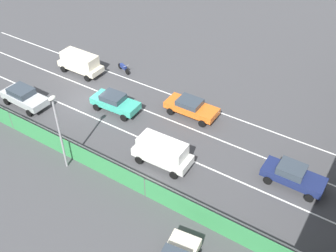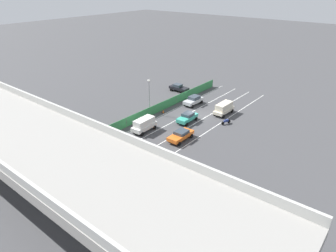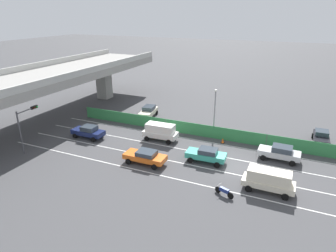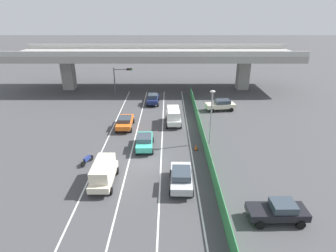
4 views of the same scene
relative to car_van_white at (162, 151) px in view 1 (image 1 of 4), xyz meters
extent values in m
plane|color=#424244|center=(-3.09, -10.20, -1.23)|extent=(300.00, 300.00, 0.00)
cube|color=silver|center=(-8.03, -5.97, -1.22)|extent=(0.14, 44.47, 0.01)
cube|color=silver|center=(-4.73, -5.97, -1.22)|extent=(0.14, 44.47, 0.01)
cube|color=silver|center=(-1.44, -5.97, -1.22)|extent=(0.14, 44.47, 0.01)
cube|color=silver|center=(1.85, -5.97, -1.22)|extent=(0.14, 44.47, 0.01)
cube|color=#338447|center=(3.32, -5.97, -0.39)|extent=(0.06, 40.47, 1.68)
cylinder|color=#4C514C|center=(3.32, -12.71, -0.39)|extent=(0.10, 0.10, 1.68)
cylinder|color=#4C514C|center=(3.32, 0.78, -0.39)|extent=(0.10, 0.10, 1.68)
cube|color=silver|center=(0.00, 0.00, -0.42)|extent=(1.94, 4.50, 0.66)
cube|color=silver|center=(0.00, 0.00, 0.43)|extent=(1.70, 3.70, 1.03)
cylinder|color=black|center=(-0.95, 1.48, -0.91)|extent=(0.24, 0.65, 0.64)
cylinder|color=black|center=(0.84, 1.54, -0.91)|extent=(0.24, 0.65, 0.64)
cylinder|color=black|center=(-0.84, -1.54, -0.91)|extent=(0.24, 0.65, 0.64)
cylinder|color=black|center=(0.95, -1.48, -0.91)|extent=(0.24, 0.65, 0.64)
cube|color=navy|center=(-3.21, 8.92, -0.45)|extent=(1.74, 4.37, 0.59)
cube|color=#333D47|center=(-3.21, 8.68, 0.14)|extent=(1.53, 1.85, 0.59)
cylinder|color=black|center=(-4.08, 10.41, -0.91)|extent=(0.22, 0.64, 0.64)
cylinder|color=black|center=(-2.34, 10.41, -0.91)|extent=(0.22, 0.64, 0.64)
cylinder|color=black|center=(-4.08, 7.44, -0.91)|extent=(0.22, 0.64, 0.64)
cylinder|color=black|center=(-2.34, 7.44, -0.91)|extent=(0.22, 0.64, 0.64)
cube|color=#B7BABC|center=(0.43, -14.41, -0.43)|extent=(1.93, 4.51, 0.63)
cube|color=#333D47|center=(0.42, -14.67, 0.17)|extent=(1.66, 2.14, 0.57)
cylinder|color=black|center=(-0.44, -12.87, -0.91)|extent=(0.24, 0.65, 0.64)
cylinder|color=black|center=(1.38, -12.91, -0.91)|extent=(0.24, 0.65, 0.64)
cylinder|color=black|center=(-0.52, -15.90, -0.91)|extent=(0.24, 0.65, 0.64)
cylinder|color=black|center=(1.30, -15.94, -0.91)|extent=(0.24, 0.65, 0.64)
cube|color=beige|center=(-6.45, -14.05, -0.47)|extent=(1.81, 4.65, 0.55)
cube|color=beige|center=(-6.45, -14.05, 0.34)|extent=(1.59, 3.81, 1.07)
cylinder|color=black|center=(-7.35, -12.47, -0.91)|extent=(0.22, 0.64, 0.64)
cylinder|color=black|center=(-5.55, -12.47, -0.91)|extent=(0.22, 0.64, 0.64)
cylinder|color=black|center=(-7.36, -15.63, -0.91)|extent=(0.22, 0.64, 0.64)
cylinder|color=black|center=(-5.55, -15.64, -0.91)|extent=(0.22, 0.64, 0.64)
cube|color=teal|center=(-3.34, -7.13, -0.44)|extent=(1.92, 4.40, 0.61)
cube|color=#333D47|center=(-3.33, -7.35, 0.12)|extent=(1.61, 2.01, 0.51)
cylinder|color=black|center=(-4.27, -5.69, -0.91)|extent=(0.25, 0.65, 0.64)
cylinder|color=black|center=(-2.53, -5.62, -0.91)|extent=(0.25, 0.65, 0.64)
cylinder|color=black|center=(-4.15, -8.64, -0.91)|extent=(0.25, 0.65, 0.64)
cylinder|color=black|center=(-2.41, -8.57, -0.91)|extent=(0.25, 0.65, 0.64)
cube|color=orange|center=(-6.37, -1.20, -0.47)|extent=(1.89, 4.63, 0.56)
cube|color=#333D47|center=(-6.37, -1.40, 0.04)|extent=(1.64, 2.03, 0.46)
cylinder|color=black|center=(-7.31, 0.36, -0.91)|extent=(0.23, 0.64, 0.64)
cylinder|color=black|center=(-5.46, 0.38, -0.91)|extent=(0.23, 0.64, 0.64)
cylinder|color=black|center=(-7.28, -2.78, -0.91)|extent=(0.23, 0.64, 0.64)
cylinder|color=black|center=(-5.43, -2.76, -0.91)|extent=(0.23, 0.64, 0.64)
cylinder|color=black|center=(-8.65, -9.95, -0.93)|extent=(0.30, 0.60, 0.60)
cylinder|color=black|center=(-9.12, -11.22, -0.93)|extent=(0.30, 0.60, 0.60)
cube|color=navy|center=(-8.88, -10.59, -0.65)|extent=(0.58, 0.96, 0.36)
cylinder|color=#B2B2B2|center=(-8.68, -10.06, -0.31)|extent=(0.57, 0.24, 0.03)
cylinder|color=black|center=(5.92, 4.45, -0.91)|extent=(0.66, 0.31, 0.64)
cylinder|color=gray|center=(4.12, -5.85, 1.79)|extent=(0.16, 0.16, 6.03)
ellipsoid|color=silver|center=(4.12, -5.85, 4.98)|extent=(0.60, 0.36, 0.28)
cone|color=orange|center=(2.38, -7.59, -0.90)|extent=(0.36, 0.36, 0.66)
cube|color=black|center=(2.38, -7.59, -1.21)|extent=(0.47, 0.47, 0.03)
camera|label=1|loc=(17.85, 12.03, 19.93)|focal=42.53mm
camera|label=2|loc=(-30.66, 31.92, 20.86)|focal=32.75mm
camera|label=3|loc=(-31.63, -15.25, 14.27)|focal=31.73mm
camera|label=4|loc=(-0.73, -35.37, 13.27)|focal=30.02mm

